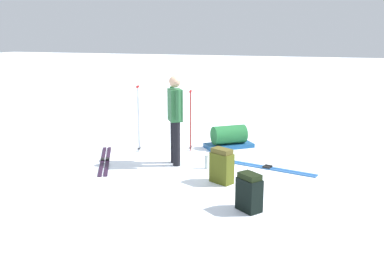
# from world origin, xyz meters

# --- Properties ---
(ground_plane) EXTENTS (80.00, 80.00, 0.00)m
(ground_plane) POSITION_xyz_m (0.00, 0.00, 0.00)
(ground_plane) COLOR white
(skier_standing) EXTENTS (0.49, 0.37, 1.70)m
(skier_standing) POSITION_xyz_m (0.28, -0.24, 0.95)
(skier_standing) COLOR black
(skier_standing) RESTS_ON ground_plane
(ski_pair_near) EXTENTS (0.55, 1.84, 0.05)m
(ski_pair_near) POSITION_xyz_m (-0.05, 1.48, 0.01)
(ski_pair_near) COLOR #2B61A8
(ski_pair_near) RESTS_ON ground_plane
(ski_pair_far) EXTENTS (1.80, 1.06, 0.05)m
(ski_pair_far) POSITION_xyz_m (0.55, -1.63, 0.01)
(ski_pair_far) COLOR #27152B
(ski_pair_far) RESTS_ON ground_plane
(backpack_large_dark) EXTENTS (0.38, 0.41, 0.55)m
(backpack_large_dark) POSITION_xyz_m (1.97, 1.55, 0.27)
(backpack_large_dark) COLOR black
(backpack_large_dark) RESTS_ON ground_plane
(backpack_bright) EXTENTS (0.35, 0.43, 0.59)m
(backpack_bright) POSITION_xyz_m (0.99, 0.87, 0.29)
(backpack_bright) COLOR #4A5015
(backpack_bright) RESTS_ON ground_plane
(ski_poles_planted_near) EXTENTS (0.18, 0.10, 1.40)m
(ski_poles_planted_near) POSITION_xyz_m (-0.36, -1.32, 0.77)
(ski_poles_planted_near) COLOR #ABB5C2
(ski_poles_planted_near) RESTS_ON ground_plane
(ski_poles_planted_far) EXTENTS (0.22, 0.11, 1.29)m
(ski_poles_planted_far) POSITION_xyz_m (-0.79, -0.31, 0.72)
(ski_poles_planted_far) COLOR maroon
(ski_poles_planted_far) RESTS_ON ground_plane
(gear_sled) EXTENTS (1.00, 1.10, 0.49)m
(gear_sled) POSITION_xyz_m (-1.25, 0.42, 0.22)
(gear_sled) COLOR navy
(gear_sled) RESTS_ON ground_plane
(thermos_bottle) EXTENTS (0.07, 0.07, 0.26)m
(thermos_bottle) POSITION_xyz_m (0.35, 0.41, 0.13)
(thermos_bottle) COLOR #A9B7B8
(thermos_bottle) RESTS_ON ground_plane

